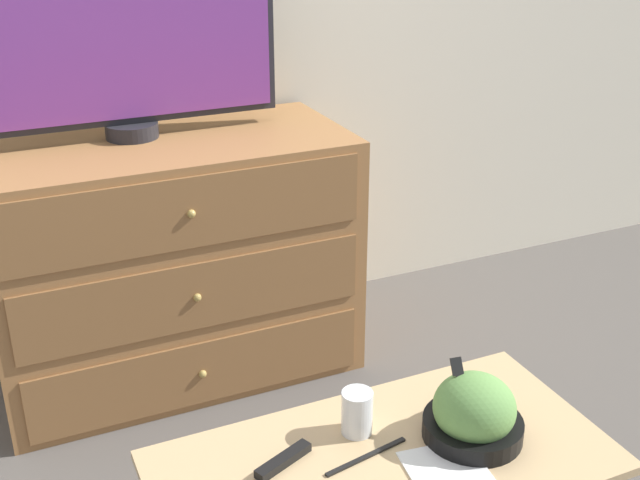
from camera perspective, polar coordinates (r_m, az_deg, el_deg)
ground_plane at (r=3.00m, az=-11.65°, el=-5.98°), size 12.00×12.00×0.00m
dresser at (r=2.56m, az=-10.42°, el=-1.44°), size 1.11×0.55×0.78m
tv at (r=2.42m, az=-13.90°, el=14.12°), size 0.91×0.16×0.60m
takeout_bowl at (r=1.67m, az=10.88°, el=-12.04°), size 0.20×0.20×0.16m
drink_cup at (r=1.67m, az=2.65°, el=-12.31°), size 0.06×0.06×0.10m
napkin at (r=1.61m, az=9.03°, el=-15.87°), size 0.17×0.17×0.00m
knife at (r=1.63m, az=3.31°, el=-15.13°), size 0.19×0.04×0.01m
remote_control at (r=1.61m, az=-2.62°, el=-15.39°), size 0.13×0.07×0.02m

